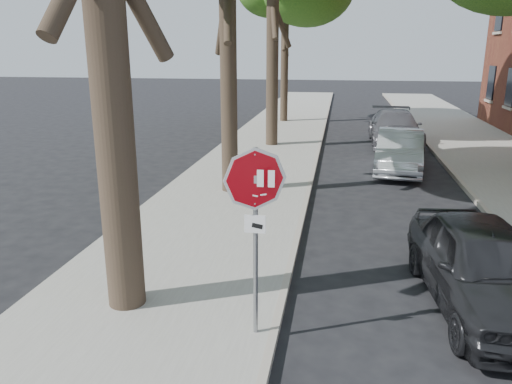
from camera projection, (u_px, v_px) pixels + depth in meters
ground at (306, 344)px, 6.85m from camera, size 120.00×120.00×0.00m
sidewalk_left at (262, 155)px, 18.60m from camera, size 4.00×55.00×0.12m
sidewalk_right at (504, 164)px, 17.24m from camera, size 4.00×55.00×0.12m
curb_left at (317, 157)px, 18.27m from camera, size 0.12×55.00×0.13m
curb_right at (442, 162)px, 17.57m from camera, size 0.12×55.00×0.13m
stop_sign at (255, 207)px, 6.39m from camera, size 0.76×0.34×2.61m
car_a at (483, 266)px, 7.66m from camera, size 2.01×4.19×1.38m
car_b at (400, 151)px, 16.28m from camera, size 1.89×4.22×1.34m
car_c at (395, 128)px, 20.76m from camera, size 2.00×4.90×1.42m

